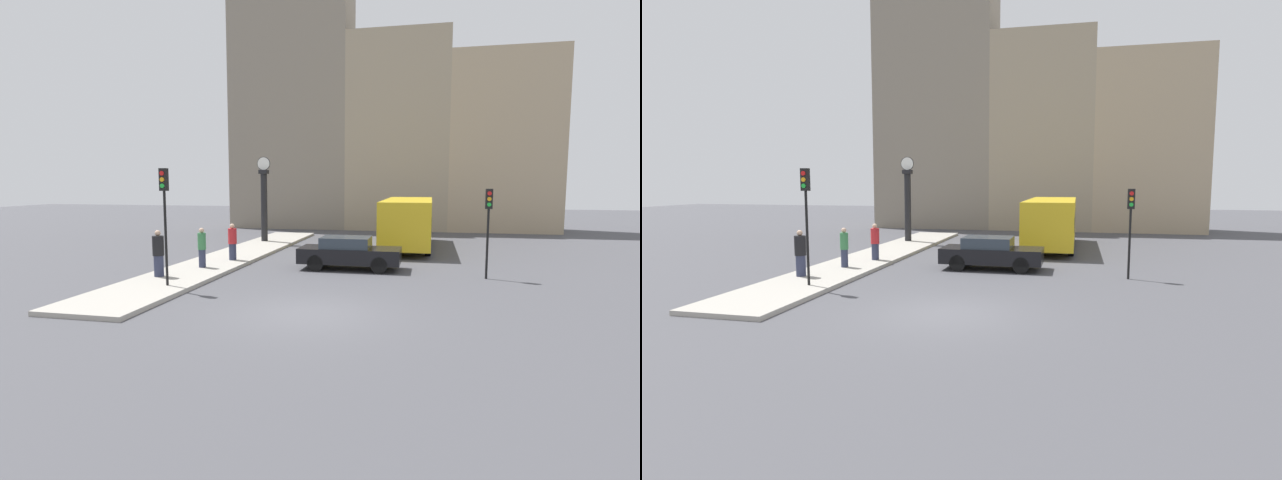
{
  "view_description": "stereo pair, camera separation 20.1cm",
  "coord_description": "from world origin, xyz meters",
  "views": [
    {
      "loc": [
        3.35,
        -13.39,
        3.7
      ],
      "look_at": [
        -1.08,
        6.59,
        1.32
      ],
      "focal_mm": 28.0,
      "sensor_mm": 36.0,
      "label": 1
    },
    {
      "loc": [
        3.55,
        -13.34,
        3.7
      ],
      "look_at": [
        -1.08,
        6.59,
        1.32
      ],
      "focal_mm": 28.0,
      "sensor_mm": 36.0,
      "label": 2
    }
  ],
  "objects": [
    {
      "name": "sidewalk_corner",
      "position": [
        -6.03,
        9.29,
        0.08
      ],
      "size": [
        2.85,
        22.58,
        0.15
      ],
      "primitive_type": "cube",
      "color": "#A39E93",
      "rests_on": "ground_plane"
    },
    {
      "name": "pedestrian_green_hoodie",
      "position": [
        -5.95,
        5.71,
        0.98
      ],
      "size": [
        0.34,
        0.34,
        1.66
      ],
      "color": "#2D334C",
      "rests_on": "sidewalk_corner"
    },
    {
      "name": "ground_plane",
      "position": [
        0.0,
        0.0,
        0.0
      ],
      "size": [
        120.0,
        120.0,
        0.0
      ],
      "primitive_type": "plane",
      "color": "#47474C"
    },
    {
      "name": "street_clock",
      "position": [
        -6.48,
        15.31,
        2.56
      ],
      "size": [
        0.81,
        0.51,
        5.06
      ],
      "color": "black",
      "rests_on": "sidewalk_corner"
    },
    {
      "name": "bus_distant",
      "position": [
        2.13,
        15.0,
        1.57
      ],
      "size": [
        2.59,
        9.22,
        2.75
      ],
      "color": "gold",
      "rests_on": "ground_plane"
    },
    {
      "name": "sedan_car",
      "position": [
        -0.0,
        7.44,
        0.72
      ],
      "size": [
        4.29,
        1.82,
        1.39
      ],
      "color": "black",
      "rests_on": "ground_plane"
    },
    {
      "name": "pedestrian_red_top",
      "position": [
        -5.47,
        7.86,
        0.98
      ],
      "size": [
        0.39,
        0.39,
        1.67
      ],
      "color": "#2D334C",
      "rests_on": "sidewalk_corner"
    },
    {
      "name": "pedestrian_black_jacket",
      "position": [
        -6.64,
        3.46,
        1.02
      ],
      "size": [
        0.43,
        0.43,
        1.76
      ],
      "color": "#2D334C",
      "rests_on": "sidewalk_corner"
    },
    {
      "name": "traffic_light_far",
      "position": [
        5.51,
        6.45,
        2.49
      ],
      "size": [
        0.26,
        0.24,
        3.45
      ],
      "color": "black",
      "rests_on": "ground_plane"
    },
    {
      "name": "building_row",
      "position": [
        -1.03,
        27.03,
        8.12
      ],
      "size": [
        25.16,
        5.0,
        18.87
      ],
      "color": "gray",
      "rests_on": "ground_plane"
    },
    {
      "name": "traffic_light_near",
      "position": [
        -5.48,
        2.02,
        3.02
      ],
      "size": [
        0.26,
        0.24,
        4.02
      ],
      "color": "black",
      "rests_on": "sidewalk_corner"
    }
  ]
}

